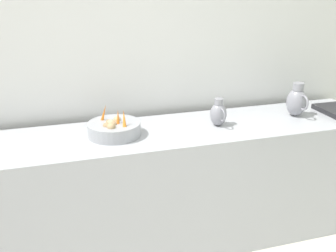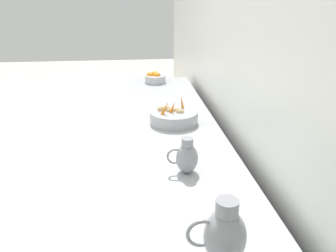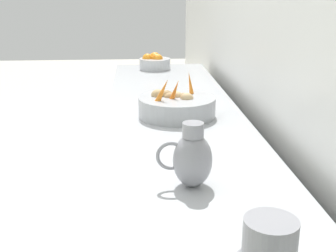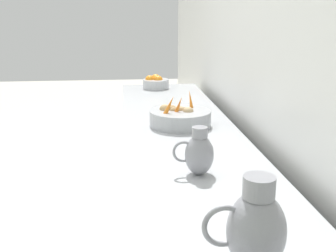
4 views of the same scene
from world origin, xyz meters
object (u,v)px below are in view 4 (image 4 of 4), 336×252
at_px(metal_pitcher_tall, 255,229).
at_px(metal_pitcher_short, 199,153).
at_px(orange_bowl, 156,83).
at_px(vegetable_colander, 180,118).

bearing_deg(metal_pitcher_tall, metal_pitcher_short, -87.47).
xyz_separation_m(orange_bowl, metal_pitcher_short, (-0.03, 1.91, 0.04)).
height_order(orange_bowl, metal_pitcher_tall, metal_pitcher_tall).
distance_m(orange_bowl, metal_pitcher_short, 1.91).
distance_m(vegetable_colander, orange_bowl, 1.18).
height_order(vegetable_colander, metal_pitcher_tall, metal_pitcher_tall).
height_order(metal_pitcher_tall, metal_pitcher_short, metal_pitcher_tall).
bearing_deg(orange_bowl, metal_pitcher_short, 90.85).
relative_size(vegetable_colander, metal_pitcher_short, 1.77).
xyz_separation_m(vegetable_colander, metal_pitcher_tall, (-0.01, 1.38, 0.07)).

